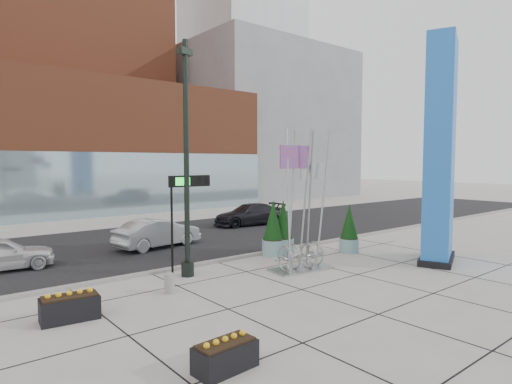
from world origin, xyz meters
TOP-DOWN VIEW (x-y plane):
  - ground at (0.00, 0.00)m, footprint 160.00×160.00m
  - street_asphalt at (0.00, 10.00)m, footprint 80.00×12.00m
  - curb_edge at (0.00, 4.00)m, footprint 80.00×0.30m
  - tower_podium at (1.00, 27.00)m, footprint 34.00×10.00m
  - tower_glass_front at (1.00, 22.20)m, footprint 34.00×0.60m
  - building_grey_parking at (26.00, 32.00)m, footprint 20.00×18.00m
  - building_pale_office at (36.00, 48.00)m, footprint 16.00×16.00m
  - blue_pylon at (8.37, -1.81)m, footprint 3.08×2.25m
  - lamp_post at (-1.08, 2.89)m, footprint 0.58×0.48m
  - public_art_sculpture at (2.90, 0.90)m, footprint 2.57×1.52m
  - concrete_bollard at (-2.60, 1.44)m, footprint 0.33×0.33m
  - overhead_street_sign at (-0.67, 3.63)m, footprint 1.76×0.20m
  - round_planter_east at (7.00, 1.80)m, footprint 0.92×0.92m
  - round_planter_mid at (4.43, 3.60)m, footprint 1.00×1.00m
  - round_planter_west at (3.80, 3.60)m, footprint 1.01×1.01m
  - box_planter_north at (-5.79, 1.00)m, footprint 1.55×0.90m
  - box_planter_south at (-4.16, -3.92)m, footprint 1.34×0.73m
  - car_silver_mid at (0.50, 8.50)m, footprint 4.55×2.20m
  - car_dark_east at (8.68, 11.54)m, footprint 5.14×2.63m

SIDE VIEW (x-z plane):
  - ground at x=0.00m, z-range 0.00..0.00m
  - street_asphalt at x=0.00m, z-range 0.00..0.02m
  - curb_edge at x=0.00m, z-range 0.00..0.12m
  - concrete_bollard at x=-2.60m, z-range 0.00..0.64m
  - box_planter_south at x=-4.16m, z-range -0.03..0.69m
  - box_planter_north at x=-5.79m, z-range -0.03..0.78m
  - car_dark_east at x=8.68m, z-range 0.00..1.43m
  - car_silver_mid at x=0.50m, z-range 0.00..1.44m
  - round_planter_east at x=7.00m, z-range -0.06..2.24m
  - round_planter_mid at x=4.43m, z-range -0.07..2.43m
  - round_planter_west at x=3.80m, z-range -0.07..2.45m
  - public_art_sculpture at x=2.90m, z-range -1.32..4.23m
  - tower_glass_front at x=1.00m, z-range 0.00..5.00m
  - overhead_street_sign at x=-0.67m, z-range 1.34..5.06m
  - lamp_post at x=-1.08m, z-range -0.78..7.86m
  - blue_pylon at x=8.37m, z-range -0.16..9.24m
  - tower_podium at x=1.00m, z-range 0.00..11.00m
  - building_grey_parking at x=26.00m, z-range 0.00..18.00m
  - building_pale_office at x=36.00m, z-range 0.00..55.00m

